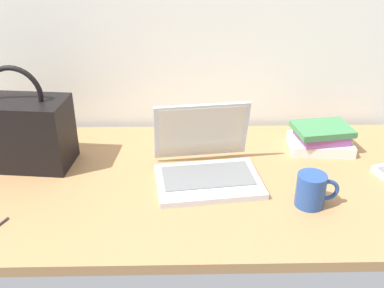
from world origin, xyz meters
name	(u,v)px	position (x,y,z in m)	size (l,w,h in m)	color
desk	(176,183)	(0.00, 0.00, 0.01)	(1.60, 0.76, 0.03)	#A87A4C
laptop	(206,163)	(0.09, 0.02, 0.08)	(0.34, 0.31, 0.21)	silver
coffee_mug	(312,190)	(0.38, -0.15, 0.08)	(0.12, 0.08, 0.10)	#26478C
handbag	(21,131)	(-0.49, 0.11, 0.15)	(0.32, 0.19, 0.33)	black
book_stack	(321,138)	(0.50, 0.19, 0.07)	(0.22, 0.16, 0.09)	silver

